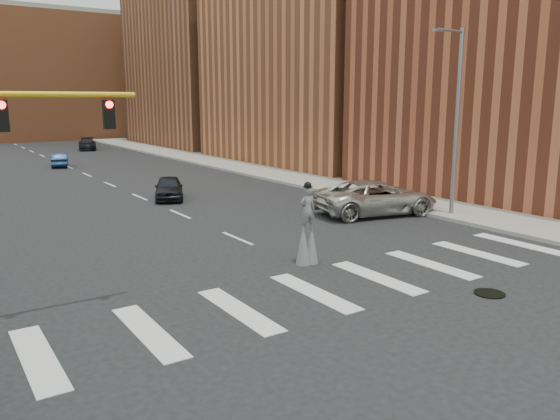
{
  "coord_description": "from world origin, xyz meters",
  "views": [
    {
      "loc": [
        -10.71,
        -11.41,
        5.64
      ],
      "look_at": [
        0.15,
        5.0,
        1.7
      ],
      "focal_mm": 35.0,
      "sensor_mm": 36.0,
      "label": 1
    }
  ],
  "objects": [
    {
      "name": "manhole",
      "position": [
        3.0,
        -2.0,
        0.02
      ],
      "size": [
        0.9,
        0.9,
        0.04
      ],
      "primitive_type": "cylinder",
      "color": "black",
      "rests_on": "ground"
    },
    {
      "name": "car_near",
      "position": [
        1.23,
        18.39,
        0.66
      ],
      "size": [
        2.95,
        4.21,
        1.33
      ],
      "primitive_type": "imported",
      "rotation": [
        0.0,
        0.0,
        -0.39
      ],
      "color": "black",
      "rests_on": "ground"
    },
    {
      "name": "building_backdrop",
      "position": [
        6.0,
        78.0,
        9.0
      ],
      "size": [
        26.0,
        14.0,
        18.0
      ],
      "primitive_type": "cube",
      "color": "#B46038",
      "rests_on": "ground"
    },
    {
      "name": "streetlight",
      "position": [
        10.9,
        6.0,
        4.9
      ],
      "size": [
        2.05,
        0.2,
        9.0
      ],
      "color": "slate",
      "rests_on": "ground"
    },
    {
      "name": "stilt_performer",
      "position": [
        0.3,
        3.5,
        1.12
      ],
      "size": [
        0.84,
        0.55,
        2.93
      ],
      "rotation": [
        0.0,
        0.0,
        3.04
      ],
      "color": "#2F2012",
      "rests_on": "ground"
    },
    {
      "name": "building_far",
      "position": [
        22.0,
        54.0,
        10.0
      ],
      "size": [
        16.0,
        22.0,
        20.0
      ],
      "primitive_type": "cube",
      "color": "brown",
      "rests_on": "ground"
    },
    {
      "name": "car_mid",
      "position": [
        -0.55,
        38.73,
        0.6
      ],
      "size": [
        2.1,
        3.81,
        1.19
      ],
      "primitive_type": "imported",
      "rotation": [
        0.0,
        0.0,
        2.9
      ],
      "color": "navy",
      "rests_on": "ground"
    },
    {
      "name": "car_far",
      "position": [
        5.83,
        54.58,
        0.69
      ],
      "size": [
        3.0,
        5.06,
        1.37
      ],
      "primitive_type": "imported",
      "rotation": [
        0.0,
        0.0,
        -0.24
      ],
      "color": "black",
      "rests_on": "ground"
    },
    {
      "name": "suv_crossing",
      "position": [
        8.27,
        8.47,
        0.87
      ],
      "size": [
        6.72,
        4.17,
        1.74
      ],
      "primitive_type": "imported",
      "rotation": [
        0.0,
        0.0,
        1.35
      ],
      "color": "#BAB7B0",
      "rests_on": "ground"
    },
    {
      "name": "ground_plane",
      "position": [
        0.0,
        0.0,
        0.0
      ],
      "size": [
        160.0,
        160.0,
        0.0
      ],
      "primitive_type": "plane",
      "color": "black",
      "rests_on": "ground"
    },
    {
      "name": "building_mid",
      "position": [
        22.0,
        30.0,
        12.0
      ],
      "size": [
        16.0,
        22.0,
        24.0
      ],
      "primitive_type": "cube",
      "color": "#B46038",
      "rests_on": "ground"
    },
    {
      "name": "sidewalk_right",
      "position": [
        12.5,
        25.0,
        0.09
      ],
      "size": [
        5.0,
        90.0,
        0.18
      ],
      "primitive_type": "cube",
      "color": "gray",
      "rests_on": "ground"
    },
    {
      "name": "building_near",
      "position": [
        22.0,
        8.0,
        11.0
      ],
      "size": [
        16.0,
        20.0,
        22.0
      ],
      "primitive_type": "cube",
      "color": "brown",
      "rests_on": "ground"
    }
  ]
}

